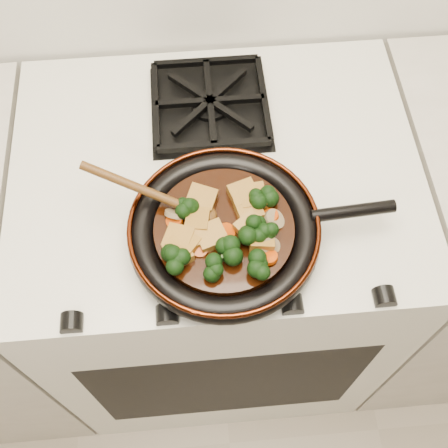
{
  "coord_description": "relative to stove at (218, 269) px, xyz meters",
  "views": [
    {
      "loc": [
        -0.04,
        1.1,
        1.75
      ],
      "look_at": [
        0.0,
        1.53,
        0.97
      ],
      "focal_mm": 45.0,
      "sensor_mm": 36.0,
      "label": 1
    }
  ],
  "objects": [
    {
      "name": "broccoli_floret_2",
      "position": [
        0.04,
        -0.18,
        0.52
      ],
      "size": [
        0.08,
        0.08,
        0.06
      ],
      "primitive_type": null,
      "rotation": [
        -0.09,
        0.12,
        0.38
      ],
      "color": "black",
      "rests_on": "braising_sauce"
    },
    {
      "name": "broccoli_floret_4",
      "position": [
        -0.02,
        -0.23,
        0.52
      ],
      "size": [
        0.08,
        0.08,
        0.06
      ],
      "primitive_type": null,
      "rotation": [
        0.08,
        -0.04,
        0.53
      ],
      "color": "black",
      "rests_on": "braising_sauce"
    },
    {
      "name": "tofu_cube_1",
      "position": [
        -0.06,
        -0.19,
        0.52
      ],
      "size": [
        0.06,
        0.06,
        0.03
      ],
      "primitive_type": "cube",
      "rotation": [
        0.06,
        0.07,
        2.47
      ],
      "color": "olive",
      "rests_on": "braising_sauce"
    },
    {
      "name": "tofu_cube_8",
      "position": [
        -0.03,
        -0.11,
        0.52
      ],
      "size": [
        0.06,
        0.06,
        0.03
      ],
      "primitive_type": "cube",
      "rotation": [
        0.09,
        -0.02,
        1.2
      ],
      "color": "olive",
      "rests_on": "braising_sauce"
    },
    {
      "name": "wooden_spoon",
      "position": [
        -0.08,
        -0.11,
        0.53
      ],
      "size": [
        0.13,
        0.07,
        0.2
      ],
      "rotation": [
        0.0,
        0.0,
        2.77
      ],
      "color": "#4D2E10",
      "rests_on": "braising_sauce"
    },
    {
      "name": "tofu_cube_7",
      "position": [
        0.04,
        -0.16,
        0.52
      ],
      "size": [
        0.05,
        0.05,
        0.03
      ],
      "primitive_type": "cube",
      "rotation": [
        0.1,
        -0.05,
        0.67
      ],
      "color": "olive",
      "rests_on": "braising_sauce"
    },
    {
      "name": "carrot_coin_5",
      "position": [
        0.0,
        -0.19,
        0.51
      ],
      "size": [
        0.03,
        0.03,
        0.02
      ],
      "primitive_type": "cylinder",
      "rotation": [
        -0.32,
        0.19,
        0.0
      ],
      "color": "#B53905",
      "rests_on": "braising_sauce"
    },
    {
      "name": "tofu_cube_9",
      "position": [
        -0.07,
        -0.2,
        0.52
      ],
      "size": [
        0.05,
        0.05,
        0.02
      ],
      "primitive_type": "cube",
      "rotation": [
        0.05,
        0.02,
        2.0
      ],
      "color": "olive",
      "rests_on": "braising_sauce"
    },
    {
      "name": "tofu_cube_5",
      "position": [
        -0.04,
        -0.17,
        0.52
      ],
      "size": [
        0.05,
        0.05,
        0.02
      ],
      "primitive_type": "cube",
      "rotation": [
        0.01,
        -0.04,
        1.91
      ],
      "color": "olive",
      "rests_on": "braising_sauce"
    },
    {
      "name": "skillet",
      "position": [
        0.0,
        -0.16,
        0.49
      ],
      "size": [
        0.44,
        0.32,
        0.05
      ],
      "rotation": [
        0.0,
        0.0,
        0.06
      ],
      "color": "black",
      "rests_on": "burner_grate_front"
    },
    {
      "name": "broccoli_floret_7",
      "position": [
        0.06,
        -0.18,
        0.52
      ],
      "size": [
        0.09,
        0.08,
        0.07
      ],
      "primitive_type": null,
      "rotation": [
        0.18,
        0.17,
        0.75
      ],
      "color": "black",
      "rests_on": "braising_sauce"
    },
    {
      "name": "carrot_coin_1",
      "position": [
        -0.04,
        -0.2,
        0.51
      ],
      "size": [
        0.03,
        0.03,
        0.02
      ],
      "primitive_type": "cylinder",
      "rotation": [
        0.3,
        0.08,
        0.0
      ],
      "color": "#B53905",
      "rests_on": "braising_sauce"
    },
    {
      "name": "carrot_coin_2",
      "position": [
        0.0,
        -0.17,
        0.51
      ],
      "size": [
        0.03,
        0.03,
        0.02
      ],
      "primitive_type": "cylinder",
      "rotation": [
        0.26,
        0.32,
        0.0
      ],
      "color": "#B53905",
      "rests_on": "braising_sauce"
    },
    {
      "name": "tofu_cube_2",
      "position": [
        0.04,
        -0.14,
        0.52
      ],
      "size": [
        0.05,
        0.05,
        0.02
      ],
      "primitive_type": "cube",
      "rotation": [
        0.01,
        0.03,
        0.25
      ],
      "color": "olive",
      "rests_on": "braising_sauce"
    },
    {
      "name": "burner_grate_back",
      "position": [
        0.0,
        0.14,
        0.46
      ],
      "size": [
        0.23,
        0.23,
        0.03
      ],
      "primitive_type": null,
      "color": "black",
      "rests_on": "stove"
    },
    {
      "name": "broccoli_floret_0",
      "position": [
        0.04,
        -0.24,
        0.52
      ],
      "size": [
        0.08,
        0.08,
        0.06
      ],
      "primitive_type": null,
      "rotation": [
        -0.01,
        -0.15,
        2.59
      ],
      "color": "black",
      "rests_on": "braising_sauce"
    },
    {
      "name": "tofu_cube_4",
      "position": [
        0.04,
        -0.11,
        0.52
      ],
      "size": [
        0.05,
        0.05,
        0.03
      ],
      "primitive_type": "cube",
      "rotation": [
        0.03,
        -0.02,
        0.32
      ],
      "color": "olive",
      "rests_on": "braising_sauce"
    },
    {
      "name": "broccoli_floret_5",
      "position": [
        -0.05,
        -0.13,
        0.52
      ],
      "size": [
        0.08,
        0.09,
        0.07
      ],
      "primitive_type": null,
      "rotation": [
        -0.22,
        0.14,
        0.4
      ],
      "color": "black",
      "rests_on": "braising_sauce"
    },
    {
      "name": "mushroom_slice_2",
      "position": [
        0.07,
        -0.2,
        0.52
      ],
      "size": [
        0.04,
        0.04,
        0.03
      ],
      "primitive_type": "cylinder",
      "rotation": [
        0.79,
        0.0,
        0.4
      ],
      "color": "olive",
      "rests_on": "braising_sauce"
    },
    {
      "name": "broccoli_floret_6",
      "position": [
        -0.0,
        -0.21,
        0.52
      ],
      "size": [
        0.08,
        0.09,
        0.07
      ],
      "primitive_type": null,
      "rotation": [
        -0.04,
        -0.17,
        2.04
      ],
      "color": "black",
      "rests_on": "braising_sauce"
    },
    {
      "name": "carrot_coin_3",
      "position": [
        0.08,
        -0.15,
        0.51
      ],
      "size": [
        0.03,
        0.03,
        0.02
      ],
      "primitive_type": "cylinder",
      "rotation": [
        -0.16,
        -0.3,
        0.0
      ],
      "color": "#B53905",
      "rests_on": "braising_sauce"
    },
    {
      "name": "mushroom_slice_3",
      "position": [
        0.06,
        -0.11,
        0.52
      ],
      "size": [
        0.05,
        0.05,
        0.03
      ],
      "primitive_type": "cylinder",
      "rotation": [
        0.78,
        0.0,
        2.63
      ],
      "color": "olive",
      "rests_on": "braising_sauce"
    },
    {
      "name": "tofu_cube_10",
      "position": [
        -0.04,
        -0.15,
        0.52
      ],
      "size": [
        0.05,
        0.05,
        0.03
      ],
      "primitive_type": "cube",
      "rotation": [
        -0.1,
        0.1,
        1.38
      ],
      "color": "olive",
      "rests_on": "braising_sauce"
    },
    {
      "name": "braising_sauce",
      "position": [
        0.0,
        -0.16,
        0.5
      ],
      "size": [
        0.23,
        0.23,
        0.02
      ],
      "primitive_type": "cylinder",
      "color": "black",
      "rests_on": "skillet"
    },
    {
      "name": "tofu_cube_0",
      "position": [
        0.06,
        -0.19,
        0.52
      ],
      "size": [
        0.04,
        0.04,
        0.03
      ],
      "primitive_type": "cube",
      "rotation": [
        0.11,
        -0.08,
        3.06
      ],
      "color": "olive",
      "rests_on": "braising_sauce"
    },
    {
      "name": "broccoli_floret_1",
      "position": [
        0.07,
        -0.12,
        0.52
      ],
      "size": [
        0.09,
        0.08,
        0.07
      ],
      "primitive_type": null,
      "rotation": [
        0.09,
        0.11,
        0.47
      ],
      "color": "black",
      "rests_on": "braising_sauce"
    },
    {
      "name": "tofu_cube_6",
      "position": [
        -0.02,
        -0.18,
        0.52
      ],
      "size": [
        0.06,
        0.06,
        0.03
      ],
      "primitive_type": "cube",
      "rotation": [
        -0.03,
        -0.03,
        1.9
      ],
      "color": "olive",
      "rests_on": "braising_sauce"
    },
    {
      "name": "mushroom_slice_1",
      "position": [
        0.08,
        -0.16,
        0.52
      ],
      "size": [
        0.04,
        0.04,
        0.03
      ],
      "primitive_type": "cylinder",
      "rotation": [
        0.55,
        0.0,
        1.44
      ],
      "color": "olive",
      "rests_on": "braising_sauce"
    },
    {
      "name": "tofu_cube_11",
      "position": [
        -0.07,
        -0.18,
        0.52
      ],
      "size": [
        0.06,
        0.06,
        0.03
      ],
      "primitive_type": "cube",
      "rotation": [
        -0.1,
        -0.02,
        1.19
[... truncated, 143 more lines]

